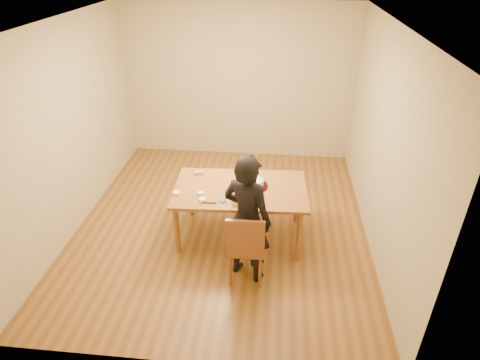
# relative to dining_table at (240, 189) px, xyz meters

# --- Properties ---
(room_shell) EXTENTS (4.00, 4.50, 2.70)m
(room_shell) POSITION_rel_dining_table_xyz_m (-0.28, 0.59, 0.62)
(room_shell) COLOR brown
(room_shell) RESTS_ON ground
(dining_table) EXTENTS (1.73, 1.08, 0.04)m
(dining_table) POSITION_rel_dining_table_xyz_m (0.00, 0.00, 0.00)
(dining_table) COLOR brown
(dining_table) RESTS_ON floor
(dining_chair) EXTENTS (0.40, 0.40, 0.04)m
(dining_chair) POSITION_rel_dining_table_xyz_m (0.15, -0.78, -0.28)
(dining_chair) COLOR brown
(dining_chair) RESTS_ON floor
(cake_plate) EXTENTS (0.32, 0.32, 0.02)m
(cake_plate) POSITION_rel_dining_table_xyz_m (0.19, 0.06, 0.03)
(cake_plate) COLOR #BD0C38
(cake_plate) RESTS_ON dining_table
(cake) EXTENTS (0.21, 0.21, 0.07)m
(cake) POSITION_rel_dining_table_xyz_m (0.19, 0.06, 0.08)
(cake) COLOR white
(cake) RESTS_ON cake_plate
(frosting_dome) EXTENTS (0.20, 0.20, 0.03)m
(frosting_dome) POSITION_rel_dining_table_xyz_m (0.19, 0.06, 0.12)
(frosting_dome) COLOR white
(frosting_dome) RESTS_ON cake
(frosting_tub) EXTENTS (0.10, 0.10, 0.08)m
(frosting_tub) POSITION_rel_dining_table_xyz_m (-0.03, -0.37, 0.06)
(frosting_tub) COLOR white
(frosting_tub) RESTS_ON dining_table
(frosting_lid) EXTENTS (0.10, 0.10, 0.01)m
(frosting_lid) POSITION_rel_dining_table_xyz_m (-0.18, -0.33, 0.03)
(frosting_lid) COLOR #1934A8
(frosting_lid) RESTS_ON dining_table
(frosting_dollop) EXTENTS (0.04, 0.04, 0.02)m
(frosting_dollop) POSITION_rel_dining_table_xyz_m (-0.18, -0.33, 0.04)
(frosting_dollop) COLOR white
(frosting_dollop) RESTS_ON frosting_lid
(ramekin_green) EXTENTS (0.09, 0.09, 0.04)m
(ramekin_green) POSITION_rel_dining_table_xyz_m (-0.43, -0.35, 0.04)
(ramekin_green) COLOR white
(ramekin_green) RESTS_ON dining_table
(ramekin_yellow) EXTENTS (0.08, 0.08, 0.04)m
(ramekin_yellow) POSITION_rel_dining_table_xyz_m (-0.48, -0.21, 0.04)
(ramekin_yellow) COLOR white
(ramekin_yellow) RESTS_ON dining_table
(ramekin_multi) EXTENTS (0.09, 0.09, 0.04)m
(ramekin_multi) POSITION_rel_dining_table_xyz_m (-0.77, -0.24, 0.04)
(ramekin_multi) COLOR white
(ramekin_multi) RESTS_ON dining_table
(candy_box_pink) EXTENTS (0.15, 0.10, 0.02)m
(candy_box_pink) POSITION_rel_dining_table_xyz_m (-0.60, 0.30, 0.03)
(candy_box_pink) COLOR #E8368A
(candy_box_pink) RESTS_ON dining_table
(candy_box_green) EXTENTS (0.13, 0.11, 0.02)m
(candy_box_green) POSITION_rel_dining_table_xyz_m (-0.60, 0.31, 0.05)
(candy_box_green) COLOR green
(candy_box_green) RESTS_ON candy_box_pink
(spatula) EXTENTS (0.18, 0.02, 0.01)m
(spatula) POSITION_rel_dining_table_xyz_m (-0.33, -0.38, 0.03)
(spatula) COLOR black
(spatula) RESTS_ON dining_table
(person) EXTENTS (0.69, 0.59, 1.60)m
(person) POSITION_rel_dining_table_xyz_m (0.15, -0.73, 0.07)
(person) COLOR black
(person) RESTS_ON floor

